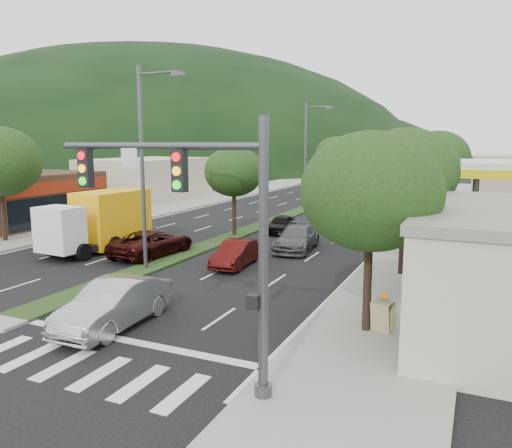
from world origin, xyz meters
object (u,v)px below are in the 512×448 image
at_px(tree_med_far, 336,154).
at_px(car_queue_b, 297,238).
at_px(sedan_silver, 114,304).
at_px(tree_r_e, 446,158).
at_px(car_queue_c, 236,253).
at_px(car_queue_d, 368,217).
at_px(tree_r_d, 437,158).
at_px(traffic_signal, 205,214).
at_px(tree_med_near, 234,172).
at_px(motorhome, 388,202).
at_px(suv_maroon, 152,243).
at_px(a_frame_sign, 383,313).
at_px(tree_r_b, 406,172).
at_px(car_queue_a, 281,224).
at_px(tree_r_c, 424,169).
at_px(streetlight_near, 145,159).
at_px(streetlight_mid, 307,151).
at_px(box_truck, 102,223).
at_px(tree_r_a, 371,192).

height_order(tree_med_far, car_queue_b, tree_med_far).
distance_m(tree_med_far, sedan_silver, 43.34).
relative_size(tree_r_e, car_queue_c, 1.65).
xyz_separation_m(tree_med_far, car_queue_d, (7.63, -18.42, -4.27)).
bearing_deg(tree_r_d, traffic_signal, -95.38).
relative_size(tree_med_near, motorhome, 0.65).
xyz_separation_m(suv_maroon, car_queue_d, (9.17, 14.87, -0.02)).
bearing_deg(a_frame_sign, car_queue_c, 154.36).
height_order(traffic_signal, sedan_silver, traffic_signal).
bearing_deg(tree_med_far, tree_r_b, -69.44).
distance_m(car_queue_d, motorhome, 1.98).
distance_m(tree_r_b, car_queue_a, 13.58).
height_order(sedan_silver, car_queue_b, sedan_silver).
xyz_separation_m(tree_med_near, sedan_silver, (3.83, -16.96, -3.61)).
height_order(tree_r_c, sedan_silver, tree_r_c).
height_order(tree_med_near, sedan_silver, tree_med_near).
bearing_deg(tree_r_d, car_queue_d, -134.69).
bearing_deg(streetlight_near, tree_r_b, 18.73).
bearing_deg(car_queue_d, tree_r_c, -46.02).
distance_m(streetlight_mid, box_truck, 23.10).
distance_m(traffic_signal, car_queue_a, 23.43).
height_order(car_queue_b, car_queue_d, car_queue_d).
relative_size(tree_r_c, box_truck, 0.90).
distance_m(car_queue_a, car_queue_b, 5.81).
height_order(traffic_signal, tree_r_c, traffic_signal).
bearing_deg(streetlight_near, suv_maroon, 122.78).
relative_size(tree_r_e, tree_med_near, 1.11).
height_order(car_queue_a, car_queue_d, car_queue_d).
bearing_deg(sedan_silver, tree_r_e, 75.81).
bearing_deg(sedan_silver, tree_r_d, 71.90).
xyz_separation_m(tree_r_e, tree_med_near, (-12.00, -22.00, -0.46)).
height_order(traffic_signal, suv_maroon, traffic_signal).
xyz_separation_m(tree_r_b, box_truck, (-17.29, -1.08, -3.39)).
xyz_separation_m(tree_med_near, car_queue_a, (2.45, 2.58, -3.80)).
relative_size(tree_r_d, a_frame_sign, 5.07).
bearing_deg(traffic_signal, tree_r_b, 77.63).
distance_m(car_queue_b, car_queue_d, 10.24).
bearing_deg(tree_r_a, car_queue_a, 119.94).
height_order(car_queue_a, box_truck, box_truck).
distance_m(tree_med_near, suv_maroon, 8.31).
height_order(tree_r_b, car_queue_b, tree_r_b).
bearing_deg(suv_maroon, tree_r_e, -110.46).
bearing_deg(tree_r_a, tree_r_b, 90.00).
distance_m(suv_maroon, car_queue_b, 8.48).
bearing_deg(a_frame_sign, car_queue_a, 132.60).
relative_size(sedan_silver, a_frame_sign, 3.51).
relative_size(car_queue_a, car_queue_d, 0.70).
bearing_deg(tree_r_b, suv_maroon, -174.55).
xyz_separation_m(tree_r_a, sedan_silver, (-8.17, -2.96, -4.00)).
distance_m(tree_r_a, car_queue_a, 19.59).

